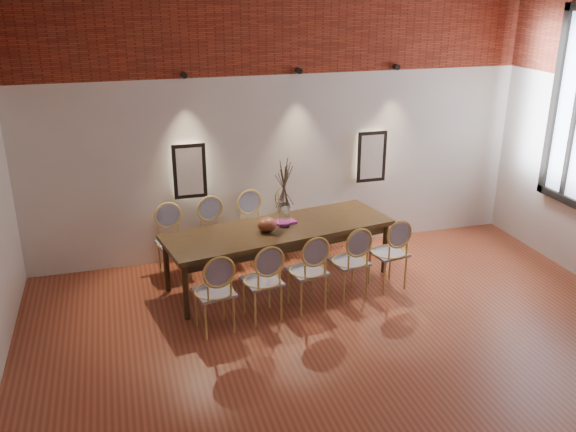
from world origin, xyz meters
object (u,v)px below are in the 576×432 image
object	(u,v)px
chair_far_a	(174,243)
book	(285,222)
chair_near_c	(307,271)
chair_near_e	(388,253)
chair_near_d	(349,261)
dining_table	(279,255)
chair_far_e	(328,215)
bowl	(267,225)
chair_far_c	(256,228)
chair_far_d	(293,221)
vase	(284,215)
chair_near_b	(262,281)
chair_near_a	(214,292)
chair_far_b	(216,236)

from	to	relation	value
chair_far_a	book	xyz separation A→B (m)	(1.39, -0.40, 0.30)
chair_near_c	chair_near_e	world-z (taller)	same
book	chair_near_d	bearing A→B (deg)	-51.70
chair_near_c	chair_far_a	xyz separation A→B (m)	(-1.41, 1.25, 0.00)
dining_table	chair_far_e	size ratio (longest dim) A/B	3.08
bowl	chair_far_c	bearing A→B (deg)	87.14
chair_far_d	book	xyz separation A→B (m)	(-0.32, -0.71, 0.30)
chair_far_c	vase	size ratio (longest dim) A/B	3.13
chair_near_b	bowl	distance (m)	0.88
chair_near_a	chair_far_e	distance (m)	2.75
chair_near_c	chair_near_d	world-z (taller)	same
vase	chair_near_a	bearing A→B (deg)	-138.31
chair_near_c	chair_far_a	world-z (taller)	same
chair_near_c	chair_near_e	xyz separation A→B (m)	(1.14, 0.21, 0.00)
chair_far_b	chair_far_e	world-z (taller)	same
chair_near_d	bowl	distance (m)	1.10
chair_far_c	book	world-z (taller)	chair_far_c
chair_far_a	vase	xyz separation A→B (m)	(1.35, -0.51, 0.43)
chair_near_d	chair_far_e	size ratio (longest dim) A/B	1.00
chair_far_c	chair_near_c	bearing A→B (deg)	90.00
chair_near_d	chair_far_b	distance (m)	1.89
chair_far_b	chair_far_d	distance (m)	1.16
book	chair_near_e	bearing A→B (deg)	-29.03
chair_far_d	bowl	size ratio (longest dim) A/B	3.92
chair_near_b	chair_far_b	distance (m)	1.49
chair_far_a	bowl	world-z (taller)	chair_far_a
chair_far_e	vase	size ratio (longest dim) A/B	3.13
chair_far_c	bowl	world-z (taller)	chair_far_c
chair_near_b	chair_near_e	world-z (taller)	same
chair_near_a	chair_near_e	size ratio (longest dim) A/B	1.00
dining_table	chair_far_c	size ratio (longest dim) A/B	3.08
chair_near_e	chair_far_a	xyz separation A→B (m)	(-2.55, 1.04, 0.00)
chair_near_d	chair_far_e	bearing A→B (deg)	68.78
chair_near_e	dining_table	bearing A→B (deg)	147.23
chair_far_b	book	bearing A→B (deg)	137.84
chair_near_a	dining_table	bearing A→B (deg)	32.77
chair_near_d	chair_far_a	xyz separation A→B (m)	(-1.98, 1.15, 0.00)
bowl	vase	bearing A→B (deg)	21.27
chair_near_d	chair_far_e	world-z (taller)	same
chair_near_b	bowl	bearing A→B (deg)	60.73
chair_far_e	book	bearing A→B (deg)	32.17
chair_near_d	chair_near_b	bearing A→B (deg)	-180.00
chair_near_b	chair_far_e	bearing A→B (deg)	40.64
chair_near_a	chair_near_d	world-z (taller)	same
chair_near_d	book	bearing A→B (deg)	117.79
vase	bowl	bearing A→B (deg)	-158.73
chair_far_c	chair_near_b	bearing A→B (deg)	68.78
bowl	book	world-z (taller)	bowl
chair_near_b	chair_near_e	bearing A→B (deg)	-0.00
vase	chair_near_c	bearing A→B (deg)	-85.18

